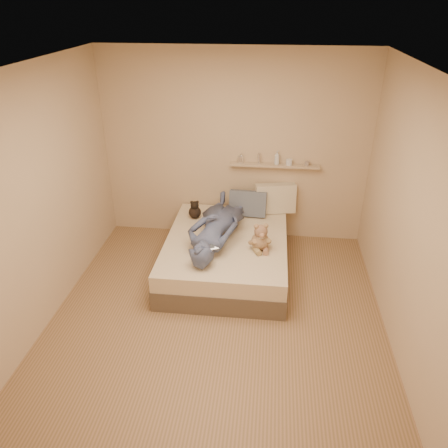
# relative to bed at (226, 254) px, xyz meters

# --- Properties ---
(room) EXTENTS (3.80, 3.80, 3.80)m
(room) POSITION_rel_bed_xyz_m (0.00, -0.93, 1.08)
(room) COLOR #966D4E
(room) RESTS_ON ground
(bed) EXTENTS (1.50, 1.90, 0.45)m
(bed) POSITION_rel_bed_xyz_m (0.00, 0.00, 0.00)
(bed) COLOR brown
(bed) RESTS_ON floor
(game_console) EXTENTS (0.20, 0.15, 0.06)m
(game_console) POSITION_rel_bed_xyz_m (-0.14, -0.50, 0.39)
(game_console) COLOR silver
(game_console) RESTS_ON bed
(teddy_bear) EXTENTS (0.28, 0.29, 0.35)m
(teddy_bear) POSITION_rel_bed_xyz_m (0.42, -0.22, 0.37)
(teddy_bear) COLOR #997854
(teddy_bear) RESTS_ON bed
(dark_plush) EXTENTS (0.17, 0.17, 0.26)m
(dark_plush) POSITION_rel_bed_xyz_m (-0.48, 0.51, 0.34)
(dark_plush) COLOR black
(dark_plush) RESTS_ON bed
(pillow_cream) EXTENTS (0.58, 0.31, 0.41)m
(pillow_cream) POSITION_rel_bed_xyz_m (0.59, 0.83, 0.43)
(pillow_cream) COLOR beige
(pillow_cream) RESTS_ON bed
(pillow_grey) EXTENTS (0.51, 0.26, 0.36)m
(pillow_grey) POSITION_rel_bed_xyz_m (0.22, 0.69, 0.40)
(pillow_grey) COLOR slate
(pillow_grey) RESTS_ON bed
(person) EXTENTS (0.80, 1.63, 0.37)m
(person) POSITION_rel_bed_xyz_m (-0.12, -0.01, 0.41)
(person) COLOR #4B5277
(person) RESTS_ON bed
(wall_shelf) EXTENTS (1.20, 0.12, 0.03)m
(wall_shelf) POSITION_rel_bed_xyz_m (0.55, 0.91, 0.88)
(wall_shelf) COLOR tan
(wall_shelf) RESTS_ON wall_back
(shelf_bottles) EXTENTS (0.96, 0.10, 0.19)m
(shelf_bottles) POSITION_rel_bed_xyz_m (0.53, 0.91, 0.96)
(shelf_bottles) COLOR silver
(shelf_bottles) RESTS_ON wall_shelf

